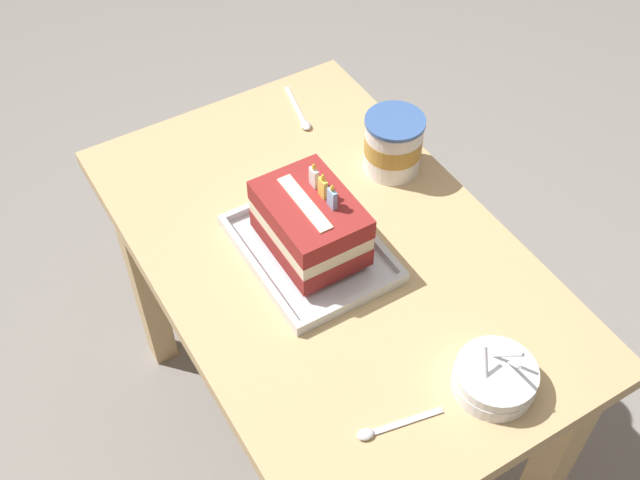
{
  "coord_description": "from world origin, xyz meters",
  "views": [
    {
      "loc": [
        0.81,
        -0.5,
        1.8
      ],
      "look_at": [
        -0.01,
        -0.02,
        0.74
      ],
      "focal_mm": 44.13,
      "sensor_mm": 36.0,
      "label": 1
    }
  ],
  "objects_px": {
    "ice_cream_tub": "(393,144)",
    "serving_spoon_near_tray": "(382,429)",
    "serving_spoon_by_bowls": "(302,118)",
    "bowl_stack": "(495,378)",
    "foil_tray": "(311,250)",
    "birthday_cake": "(310,223)"
  },
  "relations": [
    {
      "from": "ice_cream_tub",
      "to": "serving_spoon_near_tray",
      "type": "relative_size",
      "value": 0.86
    },
    {
      "from": "birthday_cake",
      "to": "serving_spoon_by_bowls",
      "type": "xyz_separation_m",
      "value": [
        -0.34,
        0.18,
        -0.08
      ]
    },
    {
      "from": "foil_tray",
      "to": "birthday_cake",
      "type": "height_order",
      "value": "birthday_cake"
    },
    {
      "from": "birthday_cake",
      "to": "serving_spoon_by_bowls",
      "type": "distance_m",
      "value": 0.39
    },
    {
      "from": "foil_tray",
      "to": "serving_spoon_by_bowls",
      "type": "height_order",
      "value": "foil_tray"
    },
    {
      "from": "serving_spoon_by_bowls",
      "to": "bowl_stack",
      "type": "bearing_deg",
      "value": -5.43
    },
    {
      "from": "bowl_stack",
      "to": "serving_spoon_by_bowls",
      "type": "bearing_deg",
      "value": 174.57
    },
    {
      "from": "serving_spoon_by_bowls",
      "to": "birthday_cake",
      "type": "bearing_deg",
      "value": -27.64
    },
    {
      "from": "foil_tray",
      "to": "birthday_cake",
      "type": "xyz_separation_m",
      "value": [
        0.0,
        0.0,
        0.07
      ]
    },
    {
      "from": "foil_tray",
      "to": "bowl_stack",
      "type": "xyz_separation_m",
      "value": [
        0.39,
        0.11,
        0.02
      ]
    },
    {
      "from": "foil_tray",
      "to": "serving_spoon_near_tray",
      "type": "distance_m",
      "value": 0.38
    },
    {
      "from": "ice_cream_tub",
      "to": "serving_spoon_near_tray",
      "type": "height_order",
      "value": "ice_cream_tub"
    },
    {
      "from": "birthday_cake",
      "to": "ice_cream_tub",
      "type": "xyz_separation_m",
      "value": [
        -0.11,
        0.26,
        -0.02
      ]
    },
    {
      "from": "ice_cream_tub",
      "to": "serving_spoon_near_tray",
      "type": "xyz_separation_m",
      "value": [
        0.48,
        -0.35,
        -0.06
      ]
    },
    {
      "from": "foil_tray",
      "to": "ice_cream_tub",
      "type": "bearing_deg",
      "value": 113.82
    },
    {
      "from": "serving_spoon_near_tray",
      "to": "serving_spoon_by_bowls",
      "type": "relative_size",
      "value": 0.91
    },
    {
      "from": "bowl_stack",
      "to": "serving_spoon_by_bowls",
      "type": "xyz_separation_m",
      "value": [
        -0.73,
        0.07,
        -0.02
      ]
    },
    {
      "from": "birthday_cake",
      "to": "ice_cream_tub",
      "type": "bearing_deg",
      "value": 113.83
    },
    {
      "from": "bowl_stack",
      "to": "ice_cream_tub",
      "type": "height_order",
      "value": "ice_cream_tub"
    },
    {
      "from": "foil_tray",
      "to": "birthday_cake",
      "type": "relative_size",
      "value": 1.52
    },
    {
      "from": "serving_spoon_near_tray",
      "to": "serving_spoon_by_bowls",
      "type": "bearing_deg",
      "value": 159.33
    },
    {
      "from": "birthday_cake",
      "to": "serving_spoon_near_tray",
      "type": "relative_size",
      "value": 1.38
    }
  ]
}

